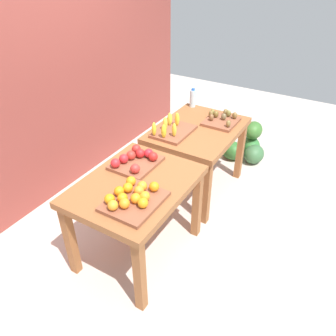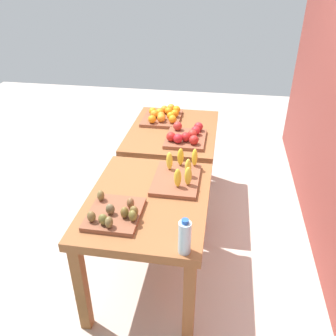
% 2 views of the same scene
% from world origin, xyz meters
% --- Properties ---
extents(ground_plane, '(8.00, 8.00, 0.00)m').
position_xyz_m(ground_plane, '(0.00, 0.00, 0.00)').
color(ground_plane, beige).
extents(back_wall, '(4.40, 0.12, 3.00)m').
position_xyz_m(back_wall, '(0.00, 1.35, 1.50)').
color(back_wall, brown).
rests_on(back_wall, ground_plane).
extents(display_table_left, '(1.04, 0.80, 0.77)m').
position_xyz_m(display_table_left, '(-0.56, 0.00, 0.66)').
color(display_table_left, brown).
rests_on(display_table_left, ground_plane).
extents(display_table_right, '(1.04, 0.80, 0.77)m').
position_xyz_m(display_table_right, '(0.56, 0.00, 0.66)').
color(display_table_right, brown).
rests_on(display_table_right, ground_plane).
extents(orange_bin, '(0.44, 0.36, 0.11)m').
position_xyz_m(orange_bin, '(-0.76, -0.13, 0.82)').
color(orange_bin, brown).
rests_on(orange_bin, display_table_left).
extents(apple_bin, '(0.41, 0.34, 0.11)m').
position_xyz_m(apple_bin, '(-0.34, 0.15, 0.81)').
color(apple_bin, brown).
rests_on(apple_bin, display_table_left).
extents(banana_crate, '(0.44, 0.32, 0.17)m').
position_xyz_m(banana_crate, '(0.32, 0.17, 0.81)').
color(banana_crate, brown).
rests_on(banana_crate, display_table_right).
extents(kiwi_bin, '(0.36, 0.33, 0.10)m').
position_xyz_m(kiwi_bin, '(0.80, -0.15, 0.80)').
color(kiwi_bin, brown).
rests_on(kiwi_bin, display_table_right).
extents(water_bottle, '(0.07, 0.07, 0.22)m').
position_xyz_m(water_bottle, '(1.02, 0.30, 0.87)').
color(water_bottle, silver).
rests_on(water_bottle, display_table_right).
extents(watermelon_pile, '(0.61, 0.62, 0.46)m').
position_xyz_m(watermelon_pile, '(1.51, -0.27, 0.17)').
color(watermelon_pile, '#307133').
rests_on(watermelon_pile, ground_plane).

